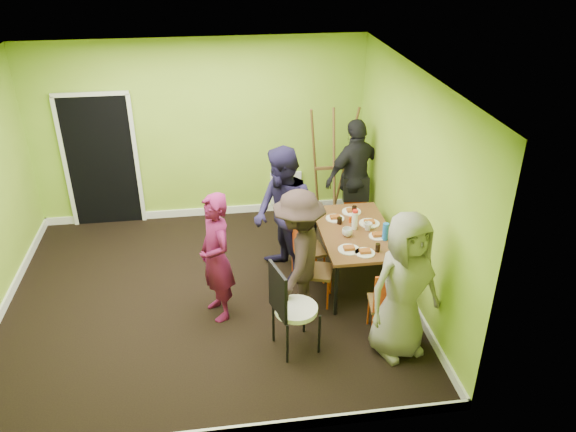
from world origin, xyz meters
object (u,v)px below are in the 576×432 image
(chair_left_near, at_px, (310,264))
(person_back_end, at_px, (356,177))
(person_left_near, at_px, (299,256))
(person_front_end, at_px, (404,286))
(thermos, at_px, (355,221))
(blue_bottle, at_px, (385,232))
(chair_back_end, at_px, (356,196))
(person_left_far, at_px, (283,216))
(chair_left_far, at_px, (303,245))
(person_standing, at_px, (216,258))
(chair_bentwood, at_px, (290,305))
(orange_bottle, at_px, (350,220))
(chair_front_end, at_px, (387,301))
(easel, at_px, (331,166))
(dining_table, at_px, (355,234))

(chair_left_near, bearing_deg, person_back_end, 168.09)
(person_left_near, height_order, person_front_end, person_front_end)
(thermos, relative_size, person_back_end, 0.13)
(blue_bottle, bearing_deg, chair_back_end, 89.62)
(person_left_far, bearing_deg, chair_left_far, 41.84)
(person_standing, height_order, person_left_near, person_left_near)
(chair_bentwood, relative_size, orange_bottle, 13.59)
(person_left_near, distance_m, person_back_end, 2.26)
(person_standing, relative_size, person_left_near, 0.98)
(chair_front_end, height_order, person_front_end, person_front_end)
(thermos, bearing_deg, person_left_near, -142.01)
(easel, height_order, person_back_end, easel)
(person_standing, distance_m, person_left_far, 1.13)
(blue_bottle, height_order, orange_bottle, blue_bottle)
(chair_bentwood, distance_m, blue_bottle, 1.65)
(person_left_far, relative_size, person_left_near, 1.11)
(chair_bentwood, height_order, thermos, chair_bentwood)
(dining_table, xyz_separation_m, person_front_end, (0.16, -1.40, 0.16))
(chair_back_end, bearing_deg, person_left_far, 42.59)
(dining_table, height_order, orange_bottle, orange_bottle)
(chair_left_far, bearing_deg, chair_back_end, 130.49)
(thermos, xyz_separation_m, orange_bottle, (-0.01, 0.18, -0.08))
(easel, distance_m, thermos, 1.67)
(chair_back_end, relative_size, person_standing, 0.57)
(dining_table, height_order, chair_bentwood, chair_bentwood)
(chair_front_end, bearing_deg, person_standing, 166.66)
(dining_table, relative_size, chair_front_end, 1.68)
(easel, xyz_separation_m, orange_bottle, (-0.06, -1.49, -0.13))
(orange_bottle, distance_m, person_front_end, 1.63)
(person_left_near, bearing_deg, orange_bottle, 157.22)
(dining_table, distance_m, chair_left_far, 0.69)
(blue_bottle, distance_m, orange_bottle, 0.59)
(chair_back_end, distance_m, orange_bottle, 1.02)
(dining_table, xyz_separation_m, chair_front_end, (0.08, -1.18, -0.19))
(chair_front_end, xyz_separation_m, easel, (-0.03, 2.89, 0.42))
(chair_front_end, distance_m, person_back_end, 2.57)
(orange_bottle, bearing_deg, person_left_near, -134.72)
(person_standing, height_order, person_back_end, person_back_end)
(chair_front_end, distance_m, person_front_end, 0.42)
(thermos, height_order, person_back_end, person_back_end)
(dining_table, xyz_separation_m, easel, (0.04, 1.71, 0.23))
(chair_bentwood, relative_size, person_front_end, 0.64)
(chair_back_end, xyz_separation_m, person_front_end, (-0.15, -2.57, 0.20))
(chair_bentwood, bearing_deg, person_left_near, 146.35)
(person_standing, bearing_deg, dining_table, 84.10)
(thermos, height_order, blue_bottle, thermos)
(orange_bottle, height_order, person_standing, person_standing)
(person_left_far, bearing_deg, thermos, 58.73)
(dining_table, bearing_deg, thermos, 98.87)
(chair_left_near, relative_size, person_left_far, 0.52)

